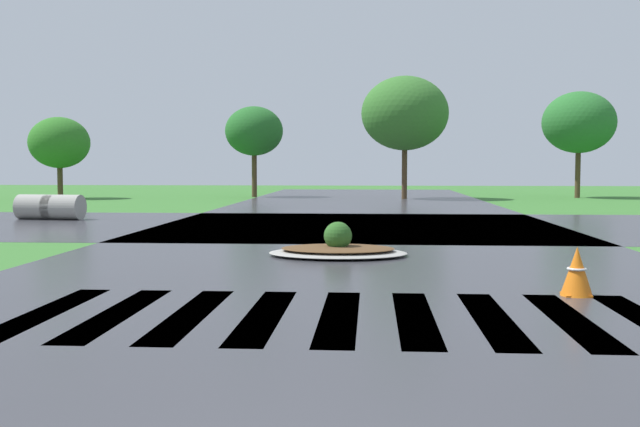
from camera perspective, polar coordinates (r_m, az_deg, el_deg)
name	(u,v)px	position (r m, az deg, el deg)	size (l,w,h in m)	color
asphalt_roadway	(351,262)	(13.96, 2.34, -3.70)	(11.83, 80.00, 0.01)	#35353A
asphalt_cross_road	(358,225)	(22.23, 2.93, -0.92)	(90.00, 10.64, 0.01)	#35353A
crosswalk_stripes	(339,316)	(9.05, 1.46, -7.79)	(7.65, 3.32, 0.01)	white
median_island	(338,249)	(14.89, 1.37, -2.71)	(2.74, 1.91, 0.68)	#9E9B93
drainage_pipe_stack	(50,207)	(26.20, -19.80, 0.47)	(2.27, 1.08, 0.82)	#9E9B93
traffic_cone	(577,272)	(10.96, 18.91, -4.22)	(0.44, 0.44, 0.68)	orange
background_treeline	(489,126)	(40.91, 12.71, 6.47)	(42.00, 6.38, 6.38)	#4C3823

